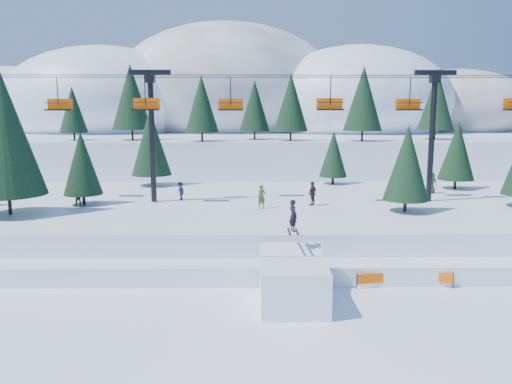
{
  "coord_description": "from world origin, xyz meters",
  "views": [
    {
      "loc": [
        -1.31,
        -21.28,
        9.6
      ],
      "look_at": [
        -0.99,
        6.0,
        5.2
      ],
      "focal_mm": 35.0,
      "sensor_mm": 36.0,
      "label": 1
    }
  ],
  "objects_px": {
    "jump_kicker": "(293,282)",
    "chairlift": "(289,115)",
    "banner_far": "(427,277)",
    "banner_near": "(381,278)"
  },
  "relations": [
    {
      "from": "jump_kicker",
      "to": "chairlift",
      "type": "distance_m",
      "value": 17.5
    },
    {
      "from": "chairlift",
      "to": "banner_near",
      "type": "xyz_separation_m",
      "value": [
        4.13,
        -13.06,
        -8.78
      ]
    },
    {
      "from": "banner_far",
      "to": "jump_kicker",
      "type": "bearing_deg",
      "value": -161.12
    },
    {
      "from": "banner_near",
      "to": "banner_far",
      "type": "bearing_deg",
      "value": 4.37
    },
    {
      "from": "jump_kicker",
      "to": "chairlift",
      "type": "bearing_deg",
      "value": 86.55
    },
    {
      "from": "jump_kicker",
      "to": "banner_far",
      "type": "height_order",
      "value": "jump_kicker"
    },
    {
      "from": "banner_near",
      "to": "banner_far",
      "type": "xyz_separation_m",
      "value": [
        2.6,
        0.2,
        0.0
      ]
    },
    {
      "from": "chairlift",
      "to": "banner_far",
      "type": "height_order",
      "value": "chairlift"
    },
    {
      "from": "chairlift",
      "to": "banner_near",
      "type": "distance_m",
      "value": 16.27
    },
    {
      "from": "banner_far",
      "to": "chairlift",
      "type": "bearing_deg",
      "value": 117.63
    }
  ]
}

